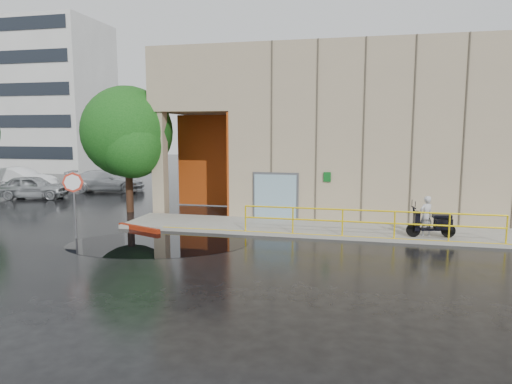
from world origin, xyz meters
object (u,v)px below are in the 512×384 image
(person, at_px, (426,216))
(stop_sign, at_px, (73,190))
(car_b, at_px, (18,180))
(scooter, at_px, (432,216))
(tree_near, at_px, (129,135))
(red_curb, at_px, (139,228))
(car_a, at_px, (33,187))
(car_c, at_px, (107,181))

(person, relative_size, stop_sign, 0.60)
(person, xyz_separation_m, car_b, (-25.03, 8.40, -0.09))
(person, bearing_deg, car_b, -50.61)
(scooter, height_order, tree_near, tree_near)
(scooter, bearing_deg, car_b, 152.40)
(red_curb, height_order, car_a, car_a)
(person, height_order, tree_near, tree_near)
(car_a, bearing_deg, car_b, 37.64)
(stop_sign, relative_size, car_c, 0.51)
(car_c, bearing_deg, car_a, 130.95)
(person, xyz_separation_m, car_a, (-21.87, 5.87, -0.20))
(scooter, xyz_separation_m, car_c, (-19.39, 9.96, -0.22))
(car_b, xyz_separation_m, tree_near, (11.30, -5.54, 3.05))
(person, distance_m, tree_near, 14.34)
(person, bearing_deg, car_a, -47.09)
(car_c, bearing_deg, tree_near, -156.11)
(car_b, relative_size, tree_near, 0.79)
(car_c, bearing_deg, scooter, -131.75)
(person, bearing_deg, tree_near, -43.83)
(car_b, xyz_separation_m, car_c, (5.83, 1.35, -0.10))
(car_a, bearing_deg, tree_near, -124.03)
(red_curb, bearing_deg, person, 4.69)
(scooter, relative_size, car_a, 0.44)
(red_curb, distance_m, car_a, 12.52)
(red_curb, distance_m, car_b, 16.55)
(person, relative_size, car_c, 0.30)
(car_c, bearing_deg, person, -131.49)
(car_a, bearing_deg, person, -118.76)
(person, distance_m, scooter, 0.28)
(car_a, relative_size, car_c, 0.83)
(scooter, bearing_deg, car_a, 155.83)
(stop_sign, height_order, tree_near, tree_near)
(red_curb, bearing_deg, tree_near, 121.82)
(car_c, bearing_deg, stop_sign, -168.51)
(scooter, relative_size, tree_near, 0.29)
(scooter, relative_size, red_curb, 0.76)
(scooter, height_order, stop_sign, stop_sign)
(scooter, distance_m, car_c, 21.80)
(car_b, relative_size, car_c, 1.00)
(stop_sign, xyz_separation_m, car_a, (-8.78, 8.64, -1.15))
(car_b, height_order, car_c, car_b)
(car_c, bearing_deg, car_b, 88.50)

